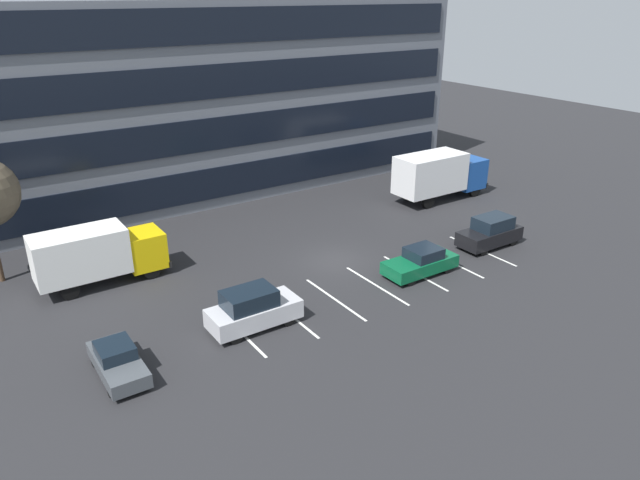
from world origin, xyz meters
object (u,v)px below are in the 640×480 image
suv_black (490,232)px  box_truck_blue (440,174)px  sedan_forest (421,262)px  box_truck_yellow (97,253)px  suv_silver (253,309)px  sedan_charcoal (118,361)px

suv_black → box_truck_blue: bearing=66.0°
sedan_forest → box_truck_yellow: bearing=150.0°
box_truck_blue → suv_silver: 22.56m
box_truck_yellow → sedan_forest: box_truck_yellow is taller
box_truck_yellow → suv_black: (21.83, -8.41, -0.88)m
box_truck_yellow → box_truck_blue: bearing=-0.0°
box_truck_yellow → suv_silver: bearing=-61.3°
suv_silver → sedan_forest: (10.65, -0.17, -0.23)m
box_truck_yellow → sedan_forest: size_ratio=1.59×
box_truck_blue → suv_black: box_truck_blue is taller
sedan_charcoal → suv_black: bearing=1.4°
box_truck_blue → suv_silver: box_truck_blue is taller
box_truck_blue → suv_black: bearing=-114.0°
suv_silver → sedan_charcoal: bearing=-178.1°
box_truck_blue → sedan_forest: size_ratio=1.80×
sedan_charcoal → sedan_forest: sedan_forest is taller
box_truck_blue → sedan_charcoal: bearing=-161.8°
box_truck_yellow → box_truck_blue: size_ratio=0.88×
box_truck_yellow → suv_black: bearing=-21.1°
suv_black → sedan_forest: size_ratio=0.98×
sedan_forest → suv_silver: bearing=179.1°
sedan_charcoal → sedan_forest: size_ratio=0.89×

